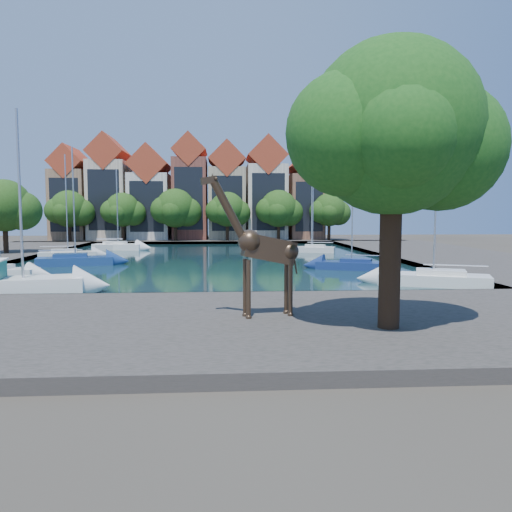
{
  "coord_description": "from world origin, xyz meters",
  "views": [
    {
      "loc": [
        1.28,
        -27.12,
        4.83
      ],
      "look_at": [
        2.96,
        -2.0,
        2.63
      ],
      "focal_mm": 35.0,
      "sensor_mm": 36.0,
      "label": 1
    }
  ],
  "objects_px": {
    "sailboat_right_a": "(433,277)",
    "sailboat_left_a": "(0,271)",
    "giraffe_statue": "(262,248)",
    "plane_tree": "(396,134)"
  },
  "relations": [
    {
      "from": "sailboat_right_a",
      "to": "sailboat_left_a",
      "type": "bearing_deg",
      "value": 168.73
    },
    {
      "from": "sailboat_left_a",
      "to": "giraffe_statue",
      "type": "bearing_deg",
      "value": -43.39
    },
    {
      "from": "plane_tree",
      "to": "giraffe_statue",
      "type": "height_order",
      "value": "plane_tree"
    },
    {
      "from": "sailboat_right_a",
      "to": "giraffe_statue",
      "type": "bearing_deg",
      "value": -137.9
    },
    {
      "from": "giraffe_statue",
      "to": "sailboat_right_a",
      "type": "height_order",
      "value": "sailboat_right_a"
    },
    {
      "from": "sailboat_left_a",
      "to": "sailboat_right_a",
      "type": "bearing_deg",
      "value": -11.27
    },
    {
      "from": "plane_tree",
      "to": "sailboat_left_a",
      "type": "distance_m",
      "value": 30.56
    },
    {
      "from": "plane_tree",
      "to": "sailboat_right_a",
      "type": "height_order",
      "value": "sailboat_right_a"
    },
    {
      "from": "plane_tree",
      "to": "sailboat_right_a",
      "type": "relative_size",
      "value": 0.88
    },
    {
      "from": "plane_tree",
      "to": "sailboat_right_a",
      "type": "xyz_separation_m",
      "value": [
        7.38,
        13.32,
        -7.01
      ]
    }
  ]
}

